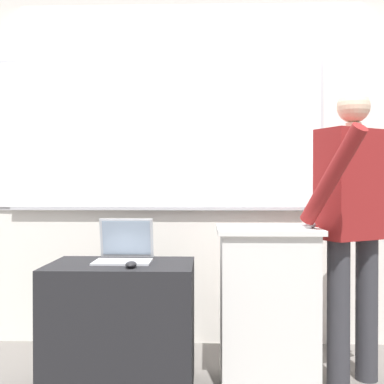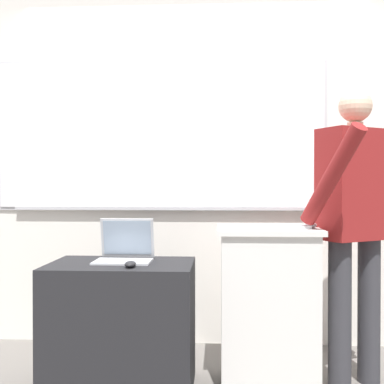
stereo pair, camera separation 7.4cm
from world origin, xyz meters
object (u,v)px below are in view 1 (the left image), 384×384
lectern_podium (267,306)px  computer_mouse_by_keyboard (310,225)px  computer_mouse_by_laptop (131,265)px  side_desk (121,327)px  person_presenter (354,214)px  laptop (125,248)px  wireless_keyboard (271,226)px

lectern_podium → computer_mouse_by_keyboard: size_ratio=9.22×
lectern_podium → computer_mouse_by_laptop: lectern_podium is taller
side_desk → computer_mouse_by_laptop: computer_mouse_by_laptop is taller
side_desk → computer_mouse_by_keyboard: 1.22m
lectern_podium → computer_mouse_by_keyboard: computer_mouse_by_keyboard is taller
person_presenter → computer_mouse_by_laptop: 1.32m
side_desk → computer_mouse_by_laptop: size_ratio=8.13×
laptop → wireless_keyboard: size_ratio=0.76×
side_desk → laptop: laptop is taller
wireless_keyboard → computer_mouse_by_keyboard: size_ratio=4.25×
wireless_keyboard → computer_mouse_by_keyboard: 0.22m
laptop → side_desk: bearing=-93.5°
lectern_podium → person_presenter: 0.74m
lectern_podium → computer_mouse_by_laptop: bearing=-161.0°
lectern_podium → wireless_keyboard: 0.47m
lectern_podium → side_desk: bearing=-172.6°
laptop → computer_mouse_by_keyboard: 1.08m
wireless_keyboard → computer_mouse_by_laptop: size_ratio=4.25×
computer_mouse_by_keyboard → lectern_podium: bearing=168.9°
person_presenter → side_desk: bearing=155.0°
computer_mouse_by_laptop → person_presenter: bearing=12.9°
laptop → computer_mouse_by_laptop: laptop is taller
computer_mouse_by_laptop → side_desk: bearing=118.0°
computer_mouse_by_laptop → computer_mouse_by_keyboard: (0.99, 0.21, 0.20)m
person_presenter → computer_mouse_by_laptop: size_ratio=17.20×
side_desk → wireless_keyboard: (0.85, 0.05, 0.57)m
computer_mouse_by_keyboard → person_presenter: bearing=16.3°
lectern_podium → laptop: 0.89m
lectern_podium → wireless_keyboard: bearing=-75.4°
lectern_podium → laptop: size_ratio=2.85×
side_desk → computer_mouse_by_laptop: 0.42m
person_presenter → wireless_keyboard: bearing=159.8°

